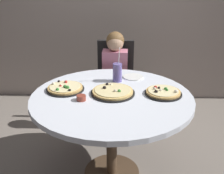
% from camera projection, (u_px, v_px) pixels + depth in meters
% --- Properties ---
extents(ground_plane, '(8.00, 8.00, 0.00)m').
position_uv_depth(ground_plane, '(112.00, 173.00, 2.43)').
color(ground_plane, slate).
extents(dining_table, '(1.26, 1.26, 0.75)m').
position_uv_depth(dining_table, '(112.00, 106.00, 2.18)').
color(dining_table, silver).
rests_on(dining_table, ground_plane).
extents(chair_wooden, '(0.40, 0.40, 0.95)m').
position_uv_depth(chair_wooden, '(115.00, 79.00, 3.07)').
color(chair_wooden, black).
rests_on(chair_wooden, ground_plane).
extents(diner_child, '(0.26, 0.41, 1.08)m').
position_uv_depth(diner_child, '(115.00, 90.00, 2.92)').
color(diner_child, '#3F4766').
rests_on(diner_child, ground_plane).
extents(pizza_veggie, '(0.31, 0.31, 0.05)m').
position_uv_depth(pizza_veggie, '(65.00, 88.00, 2.24)').
color(pizza_veggie, black).
rests_on(pizza_veggie, dining_table).
extents(pizza_cheese, '(0.35, 0.35, 0.05)m').
position_uv_depth(pizza_cheese, '(113.00, 92.00, 2.17)').
color(pizza_cheese, black).
rests_on(pizza_cheese, dining_table).
extents(pizza_pepperoni, '(0.29, 0.29, 0.05)m').
position_uv_depth(pizza_pepperoni, '(163.00, 92.00, 2.16)').
color(pizza_pepperoni, black).
rests_on(pizza_pepperoni, dining_table).
extents(soda_cup, '(0.08, 0.08, 0.31)m').
position_uv_depth(soda_cup, '(117.00, 72.00, 2.39)').
color(soda_cup, '#6659A5').
rests_on(soda_cup, dining_table).
extents(sauce_bowl, '(0.07, 0.07, 0.04)m').
position_uv_depth(sauce_bowl, '(81.00, 98.00, 2.06)').
color(sauce_bowl, brown).
rests_on(sauce_bowl, dining_table).
extents(plate_small, '(0.18, 0.18, 0.01)m').
position_uv_depth(plate_small, '(133.00, 77.00, 2.50)').
color(plate_small, white).
rests_on(plate_small, dining_table).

